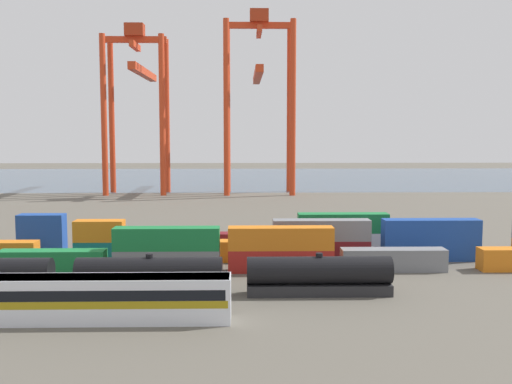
{
  "coord_description": "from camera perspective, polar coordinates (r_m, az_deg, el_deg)",
  "views": [
    {
      "loc": [
        6.55,
        -74.04,
        15.94
      ],
      "look_at": [
        8.71,
        22.83,
        6.49
      ],
      "focal_mm": 42.46,
      "sensor_mm": 36.0,
      "label": 1
    }
  ],
  "objects": [
    {
      "name": "shipping_container_25",
      "position": [
        82.68,
        8.17,
        -4.69
      ],
      "size": [
        12.1,
        2.44,
        2.6
      ],
      "primitive_type": "cube",
      "color": "silver",
      "rests_on": "ground_plane"
    },
    {
      "name": "harbour_water",
      "position": [
        217.19,
        -3.01,
        1.36
      ],
      "size": [
        400.0,
        110.0,
        0.01
      ],
      "primitive_type": "cube",
      "color": "#384C60",
      "rests_on": "ground_plane"
    },
    {
      "name": "shipping_container_14",
      "position": [
        79.48,
        16.11,
        -5.27
      ],
      "size": [
        12.1,
        2.44,
        2.6
      ],
      "primitive_type": "cube",
      "color": "#1C4299",
      "rests_on": "ground_plane"
    },
    {
      "name": "shipping_container_7",
      "position": [
        76.6,
        22.42,
        -5.88
      ],
      "size": [
        6.04,
        2.44,
        2.6
      ],
      "primitive_type": "cube",
      "color": "orange",
      "rests_on": "ground_plane"
    },
    {
      "name": "shipping_container_12",
      "position": [
        76.52,
        6.16,
        -5.49
      ],
      "size": [
        12.1,
        2.44,
        2.6
      ],
      "primitive_type": "cube",
      "color": "maroon",
      "rests_on": "ground_plane"
    },
    {
      "name": "gantry_crane_west",
      "position": [
        165.53,
        -11.07,
        9.32
      ],
      "size": [
        16.37,
        37.44,
        43.98
      ],
      "color": "red",
      "rests_on": "ground_plane"
    },
    {
      "name": "shipping_container_24",
      "position": [
        81.57,
        -1.2,
        -4.77
      ],
      "size": [
        12.1,
        2.44,
        2.6
      ],
      "primitive_type": "cube",
      "color": "maroon",
      "rests_on": "ground_plane"
    },
    {
      "name": "shipping_container_22",
      "position": [
        85.44,
        -19.55,
        -2.86
      ],
      "size": [
        6.04,
        2.44,
        2.6
      ],
      "primitive_type": "cube",
      "color": "#1C4299",
      "rests_on": "shipping_container_21"
    },
    {
      "name": "shipping_container_1",
      "position": [
        73.53,
        -18.63,
        -6.21
      ],
      "size": [
        12.1,
        2.44,
        2.6
      ],
      "primitive_type": "cube",
      "color": "#197538",
      "rests_on": "ground_plane"
    },
    {
      "name": "shipping_container_11",
      "position": [
        75.99,
        -4.26,
        -5.55
      ],
      "size": [
        12.1,
        2.44,
        2.6
      ],
      "primitive_type": "cube",
      "color": "orange",
      "rests_on": "ground_plane"
    },
    {
      "name": "shipping_container_9",
      "position": [
        77.94,
        -14.49,
        -5.44
      ],
      "size": [
        6.04,
        2.44,
        2.6
      ],
      "primitive_type": "cube",
      "color": "#146066",
      "rests_on": "ground_plane"
    },
    {
      "name": "shipping_container_2",
      "position": [
        70.76,
        -8.38,
        -6.43
      ],
      "size": [
        12.1,
        2.44,
        2.6
      ],
      "primitive_type": "cube",
      "color": "slate",
      "rests_on": "ground_plane"
    },
    {
      "name": "shipping_container_21",
      "position": [
        85.85,
        -19.49,
        -4.57
      ],
      "size": [
        6.04,
        2.44,
        2.6
      ],
      "primitive_type": "cube",
      "color": "#1C4299",
      "rests_on": "ground_plane"
    },
    {
      "name": "shipping_container_27",
      "position": [
        85.9,
        17.07,
        -4.49
      ],
      "size": [
        6.04,
        2.44,
        2.6
      ],
      "primitive_type": "cube",
      "color": "maroon",
      "rests_on": "ground_plane"
    },
    {
      "name": "shipping_container_3",
      "position": [
        70.27,
        -8.41,
        -4.36
      ],
      "size": [
        12.1,
        2.44,
        2.6
      ],
      "primitive_type": "cube",
      "color": "#197538",
      "rests_on": "shipping_container_2"
    },
    {
      "name": "shipping_container_4",
      "position": [
        70.36,
        2.34,
        -6.45
      ],
      "size": [
        12.1,
        2.44,
        2.6
      ],
      "primitive_type": "cube",
      "color": "#AD211C",
      "rests_on": "ground_plane"
    },
    {
      "name": "shipping_container_13",
      "position": [
        76.07,
        6.18,
        -3.57
      ],
      "size": [
        12.1,
        2.44,
        2.6
      ],
      "primitive_type": "cube",
      "color": "slate",
      "rests_on": "shipping_container_12"
    },
    {
      "name": "gantry_crane_central",
      "position": [
        163.35,
        0.27,
        9.98
      ],
      "size": [
        18.43,
        39.01,
        47.69
      ],
      "color": "red",
      "rests_on": "ground_plane"
    },
    {
      "name": "shipping_container_26",
      "position": [
        82.26,
        8.2,
        -2.9
      ],
      "size": [
        12.1,
        2.44,
        2.6
      ],
      "primitive_type": "cube",
      "color": "#197538",
      "rests_on": "shipping_container_25"
    },
    {
      "name": "freight_tank_row",
      "position": [
        60.85,
        -9.99,
        -7.82
      ],
      "size": [
        47.68,
        2.71,
        4.17
      ],
      "color": "#232326",
      "rests_on": "ground_plane"
    },
    {
      "name": "shipping_container_23",
      "position": [
        82.65,
        -10.59,
        -4.73
      ],
      "size": [
        12.1,
        2.44,
        2.6
      ],
      "primitive_type": "cube",
      "color": "#AD211C",
      "rests_on": "ground_plane"
    },
    {
      "name": "shipping_container_5",
      "position": [
        69.86,
        2.35,
        -4.36
      ],
      "size": [
        12.1,
        2.44,
        2.6
      ],
      "primitive_type": "cube",
      "color": "orange",
      "rests_on": "shipping_container_4"
    },
    {
      "name": "shipping_container_10",
      "position": [
        77.49,
        -14.54,
        -3.55
      ],
      "size": [
        6.04,
        2.44,
        2.6
      ],
      "primitive_type": "cube",
      "color": "orange",
      "rests_on": "shipping_container_9"
    },
    {
      "name": "shipping_container_6",
      "position": [
        72.37,
        12.81,
        -6.24
      ],
      "size": [
        12.1,
        2.44,
        2.6
      ],
      "primitive_type": "cube",
      "color": "slate",
      "rests_on": "ground_plane"
    },
    {
      "name": "ground_plane",
      "position": [
        115.34,
        -4.53,
        -2.39
      ],
      "size": [
        420.0,
        420.0,
        0.0
      ],
      "primitive_type": "plane",
      "color": "#5B564C"
    },
    {
      "name": "shipping_container_15",
      "position": [
        79.04,
        16.16,
        -3.41
      ],
      "size": [
        12.1,
        2.44,
        2.6
      ],
      "primitive_type": "cube",
      "color": "#1C4299",
      "rests_on": "shipping_container_14"
    }
  ]
}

